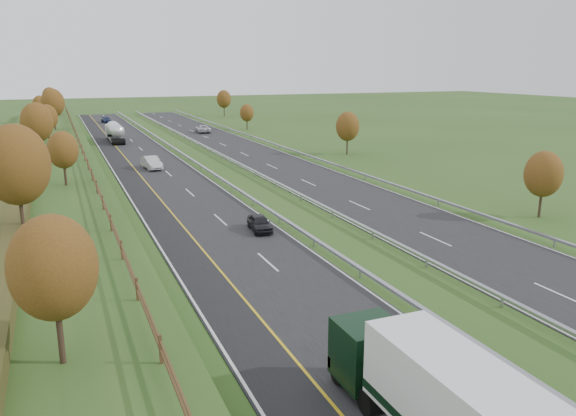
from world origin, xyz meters
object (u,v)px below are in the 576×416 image
road_tanker (115,131)px  car_small_far (106,120)px  car_dark_near (260,223)px  car_oncoming (203,129)px  car_silver_mid (151,163)px

road_tanker → car_small_far: size_ratio=2.39×
road_tanker → car_dark_near: size_ratio=2.94×
road_tanker → car_small_far: road_tanker is taller
car_oncoming → car_dark_near: bearing=85.5°
car_dark_near → car_silver_mid: bearing=101.6°
car_small_far → car_dark_near: bearing=-94.5°
car_dark_near → car_silver_mid: 33.00m
car_small_far → car_silver_mid: bearing=-96.5°
car_dark_near → car_small_far: car_small_far is taller
road_tanker → car_dark_near: bearing=-85.6°
road_tanker → car_small_far: 38.38m
road_tanker → car_dark_near: road_tanker is taller
car_silver_mid → car_oncoming: bearing=60.3°
car_silver_mid → car_small_far: bearing=83.1°
car_dark_near → car_small_far: 102.34m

